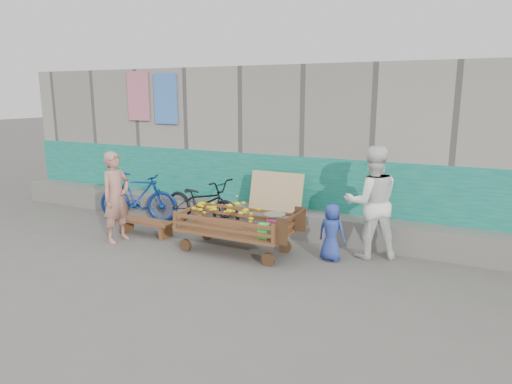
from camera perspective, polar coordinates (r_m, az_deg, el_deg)
The scene contains 9 objects.
ground at distance 6.59m, azimuth -8.01°, elevation -10.18°, with size 80.00×80.00×0.00m, color #5B5752.
building_wall at distance 9.76m, azimuth 5.33°, elevation 6.06°, with size 12.00×3.50×3.00m.
banana_cart at distance 7.28m, azimuth -2.89°, elevation -3.25°, with size 1.94×0.89×0.83m.
bench at distance 8.45m, azimuth -13.65°, elevation -3.91°, with size 1.11×0.33×0.28m.
vendor_man at distance 8.11m, azimuth -17.07°, elevation -0.61°, with size 0.57×0.37×1.55m, color #AE7363.
woman at distance 7.20m, azimuth 14.25°, elevation -1.26°, with size 0.84×0.66×1.74m, color white.
child at distance 7.03m, azimuth 9.43°, elevation -4.98°, with size 0.43×0.28×0.88m, color #273C94.
bicycle_dark at distance 8.69m, azimuth -6.78°, elevation -1.33°, with size 0.64×1.83×0.96m, color black.
bicycle_blue at distance 9.35m, azimuth -14.54°, elevation -0.62°, with size 0.46×1.63×0.98m, color navy.
Camera 1 is at (3.50, -5.00, 2.49)m, focal length 32.00 mm.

